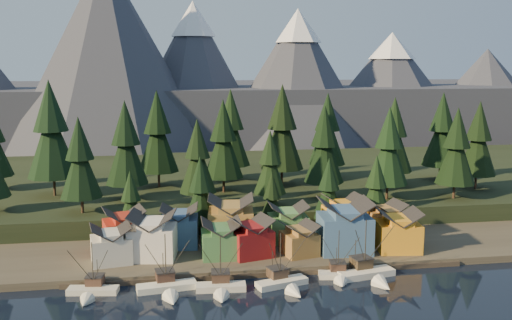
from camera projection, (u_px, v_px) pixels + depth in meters
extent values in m
plane|color=black|center=(286.00, 308.00, 98.01)|extent=(500.00, 500.00, 0.00)
cube|color=#3A342A|center=(251.00, 236.00, 136.84)|extent=(400.00, 50.00, 1.50)
cube|color=black|center=(228.00, 184.00, 185.15)|extent=(420.00, 100.00, 6.00)
cube|color=#463D32|center=(269.00, 271.00, 113.99)|extent=(80.00, 4.00, 1.00)
cube|color=#414454|center=(200.00, 110.00, 329.21)|extent=(560.00, 160.00, 30.00)
cone|color=#414454|center=(107.00, 56.00, 258.80)|extent=(100.00, 100.00, 90.00)
cone|color=#414454|center=(194.00, 75.00, 284.04)|extent=(80.00, 80.00, 72.00)
cone|color=white|center=(193.00, 19.00, 279.49)|extent=(22.40, 22.40, 17.28)
cone|color=#414454|center=(297.00, 79.00, 280.45)|extent=(84.00, 84.00, 68.00)
cone|color=white|center=(298.00, 26.00, 276.15)|extent=(23.52, 23.52, 16.32)
cone|color=#414454|center=(390.00, 88.00, 305.41)|extent=(92.00, 92.00, 58.00)
cone|color=white|center=(392.00, 46.00, 301.74)|extent=(25.76, 25.76, 13.92)
cone|color=#414454|center=(485.00, 93.00, 323.18)|extent=(88.00, 88.00, 50.00)
cube|color=beige|center=(93.00, 291.00, 104.34)|extent=(9.47, 4.13, 1.50)
cone|color=beige|center=(85.00, 303.00, 99.38)|extent=(3.25, 3.50, 2.82)
cube|color=black|center=(93.00, 294.00, 104.43)|extent=(9.70, 4.20, 0.33)
cube|color=#4A3227|center=(95.00, 280.00, 105.75)|extent=(3.39, 3.23, 1.69)
cube|color=#2B2828|center=(95.00, 276.00, 105.59)|extent=(3.60, 3.44, 0.19)
cylinder|color=black|center=(93.00, 265.00, 104.07)|extent=(0.17, 0.17, 8.47)
cylinder|color=black|center=(97.00, 270.00, 107.40)|extent=(0.13, 0.13, 4.14)
cube|color=silver|center=(167.00, 288.00, 105.93)|extent=(11.34, 4.67, 1.67)
cone|color=silver|center=(172.00, 301.00, 100.24)|extent=(3.63, 4.17, 3.13)
cube|color=black|center=(167.00, 291.00, 106.03)|extent=(11.62, 4.76, 0.36)
cube|color=#432C23|center=(165.00, 276.00, 107.56)|extent=(3.75, 3.57, 1.88)
cube|color=#2B2828|center=(165.00, 271.00, 107.38)|extent=(3.98, 3.81, 0.21)
cylinder|color=black|center=(166.00, 259.00, 105.65)|extent=(0.19, 0.19, 9.38)
cylinder|color=black|center=(163.00, 264.00, 109.46)|extent=(0.15, 0.15, 4.59)
cube|color=beige|center=(221.00, 288.00, 105.79)|extent=(9.41, 3.67, 1.64)
cone|color=beige|center=(222.00, 299.00, 100.82)|extent=(3.27, 3.35, 3.07)
cube|color=black|center=(221.00, 291.00, 105.89)|extent=(9.64, 3.74, 0.36)
cube|color=#412D22|center=(221.00, 277.00, 107.18)|extent=(3.47, 3.28, 1.84)
cube|color=#2B2828|center=(220.00, 272.00, 107.01)|extent=(3.69, 3.50, 0.20)
cylinder|color=black|center=(220.00, 259.00, 105.45)|extent=(0.18, 0.18, 9.22)
cylinder|color=black|center=(220.00, 266.00, 108.82)|extent=(0.14, 0.14, 4.51)
cube|color=silver|center=(282.00, 284.00, 107.89)|extent=(10.47, 5.82, 1.61)
cone|color=silver|center=(296.00, 294.00, 103.02)|extent=(3.89, 4.16, 3.03)
cube|color=black|center=(282.00, 287.00, 107.99)|extent=(10.71, 5.94, 0.35)
cube|color=#4C3728|center=(277.00, 273.00, 109.26)|extent=(3.97, 3.84, 1.82)
cube|color=#2B2828|center=(277.00, 268.00, 109.09)|extent=(4.22, 4.09, 0.20)
cylinder|color=black|center=(280.00, 256.00, 107.55)|extent=(0.18, 0.18, 9.08)
cylinder|color=black|center=(272.00, 262.00, 110.86)|extent=(0.14, 0.14, 4.44)
cube|color=white|center=(338.00, 276.00, 111.98)|extent=(8.05, 3.99, 1.50)
cone|color=white|center=(342.00, 284.00, 107.81)|extent=(3.19, 3.04, 2.81)
cube|color=black|center=(338.00, 279.00, 112.07)|extent=(8.24, 4.07, 0.33)
cube|color=#452F25|center=(338.00, 266.00, 113.13)|extent=(3.40, 3.25, 1.69)
cube|color=#2B2828|center=(338.00, 262.00, 112.97)|extent=(3.62, 3.46, 0.19)
cylinder|color=black|center=(339.00, 251.00, 111.63)|extent=(0.17, 0.17, 8.43)
cylinder|color=black|center=(337.00, 257.00, 114.48)|extent=(0.13, 0.13, 4.12)
cube|color=white|center=(366.00, 275.00, 112.46)|extent=(11.76, 5.60, 1.80)
cone|color=white|center=(384.00, 286.00, 106.74)|extent=(4.09, 4.47, 3.38)
cube|color=black|center=(366.00, 278.00, 112.58)|extent=(12.04, 5.71, 0.39)
cube|color=#433424|center=(361.00, 263.00, 114.08)|extent=(4.22, 4.04, 2.03)
cube|color=#2B2828|center=(361.00, 257.00, 113.89)|extent=(4.49, 4.31, 0.23)
cylinder|color=black|center=(365.00, 245.00, 112.11)|extent=(0.20, 0.20, 10.15)
cylinder|color=black|center=(355.00, 252.00, 115.98)|extent=(0.16, 0.16, 4.96)
cube|color=beige|center=(111.00, 250.00, 115.88)|extent=(8.89, 8.10, 5.36)
cube|color=beige|center=(111.00, 234.00, 115.35)|extent=(5.41, 7.34, 1.10)
cube|color=silver|center=(153.00, 242.00, 118.63)|extent=(10.46, 9.59, 6.74)
cube|color=silver|center=(152.00, 223.00, 117.96)|extent=(6.29, 8.80, 1.31)
cube|color=#3D713E|center=(221.00, 244.00, 119.45)|extent=(8.11, 7.58, 5.35)
cube|color=#3D713E|center=(221.00, 229.00, 118.92)|extent=(4.49, 7.39, 1.13)
cube|color=maroon|center=(251.00, 243.00, 119.85)|extent=(9.61, 8.93, 5.69)
cube|color=maroon|center=(251.00, 227.00, 119.29)|extent=(6.06, 7.87, 1.13)
cube|color=olive|center=(299.00, 244.00, 120.70)|extent=(7.97, 7.97, 4.74)
cube|color=olive|center=(299.00, 231.00, 120.23)|extent=(5.03, 7.16, 0.93)
cube|color=#385B86|center=(344.00, 233.00, 122.65)|extent=(11.35, 9.77, 7.92)
cube|color=#385B86|center=(345.00, 212.00, 121.87)|extent=(6.51, 9.26, 1.51)
cube|color=orange|center=(398.00, 236.00, 123.46)|extent=(9.81, 8.84, 6.13)
cube|color=orange|center=(398.00, 220.00, 122.85)|extent=(5.81, 8.19, 1.25)
cube|color=maroon|center=(125.00, 235.00, 123.79)|extent=(9.88, 9.19, 6.52)
cube|color=maroon|center=(124.00, 218.00, 123.15)|extent=(6.18, 8.17, 1.18)
cube|color=#365481|center=(180.00, 232.00, 126.32)|extent=(8.69, 8.23, 6.56)
cube|color=#365481|center=(179.00, 215.00, 125.68)|extent=(5.05, 7.77, 1.13)
cube|color=olive|center=(231.00, 226.00, 128.91)|extent=(10.95, 9.63, 7.50)
cube|color=olive|center=(231.00, 207.00, 128.17)|extent=(6.46, 8.93, 1.41)
cube|color=#4E8246|center=(288.00, 228.00, 129.81)|extent=(8.63, 7.13, 6.04)
cube|color=#4E8246|center=(288.00, 213.00, 129.21)|extent=(4.77, 6.95, 1.20)
cube|color=orange|center=(344.00, 221.00, 134.38)|extent=(9.38, 8.52, 6.73)
cube|color=orange|center=(344.00, 205.00, 133.72)|extent=(5.49, 7.98, 1.22)
cube|color=olive|center=(386.00, 225.00, 132.30)|extent=(8.21, 7.79, 6.11)
cube|color=olive|center=(386.00, 210.00, 131.70)|extent=(4.82, 7.30, 1.06)
cylinder|color=#332319|center=(54.00, 186.00, 155.00)|extent=(0.70, 0.70, 5.54)
cone|color=black|center=(52.00, 142.00, 153.00)|extent=(13.55, 13.55, 19.09)
cone|color=black|center=(50.00, 105.00, 151.36)|extent=(9.24, 9.24, 13.85)
cylinder|color=#332319|center=(82.00, 205.00, 137.20)|extent=(0.70, 0.70, 4.10)
cone|color=black|center=(80.00, 168.00, 135.72)|extent=(10.01, 10.01, 14.11)
cone|color=black|center=(79.00, 138.00, 134.51)|extent=(6.83, 6.83, 10.24)
cylinder|color=#332319|center=(128.00, 191.00, 150.39)|extent=(0.70, 0.70, 4.63)
cone|color=black|center=(126.00, 154.00, 148.72)|extent=(11.31, 11.31, 15.93)
cone|color=black|center=(125.00, 122.00, 147.35)|extent=(7.71, 7.71, 11.56)
cylinder|color=#332319|center=(159.00, 178.00, 166.21)|extent=(0.70, 0.70, 4.95)
cone|color=black|center=(158.00, 142.00, 164.43)|extent=(12.11, 12.11, 17.06)
cone|color=black|center=(157.00, 112.00, 162.96)|extent=(8.26, 8.26, 12.38)
cylinder|color=#332319|center=(198.00, 199.00, 143.51)|extent=(0.70, 0.70, 3.90)
cone|color=black|center=(198.00, 166.00, 142.10)|extent=(9.53, 9.53, 13.43)
cone|color=black|center=(197.00, 138.00, 140.95)|extent=(6.50, 6.50, 9.75)
cylinder|color=#332319|center=(224.00, 184.00, 159.30)|extent=(0.70, 0.70, 4.57)
cone|color=black|center=(223.00, 149.00, 157.65)|extent=(11.18, 11.18, 15.75)
cone|color=black|center=(223.00, 120.00, 156.30)|extent=(7.62, 7.62, 11.43)
cylinder|color=#332319|center=(270.00, 199.00, 144.40)|extent=(0.70, 0.70, 3.38)
cone|color=black|center=(270.00, 171.00, 143.18)|extent=(8.27, 8.27, 11.66)
cone|color=black|center=(270.00, 147.00, 142.18)|extent=(5.64, 5.64, 8.46)
cylinder|color=#332319|center=(282.00, 176.00, 168.86)|extent=(0.70, 0.70, 5.23)
cone|color=black|center=(282.00, 138.00, 166.97)|extent=(12.78, 12.78, 18.01)
cone|color=black|center=(282.00, 107.00, 165.43)|extent=(8.71, 8.71, 13.07)
cylinder|color=#332319|center=(324.00, 189.00, 153.62)|extent=(0.70, 0.70, 4.34)
cone|color=black|center=(324.00, 155.00, 152.06)|extent=(10.61, 10.61, 14.96)
cone|color=black|center=(325.00, 126.00, 150.77)|extent=(7.24, 7.24, 10.85)
cylinder|color=#332319|center=(326.00, 171.00, 179.18)|extent=(0.70, 0.70, 4.71)
cone|color=black|center=(327.00, 138.00, 177.48)|extent=(11.50, 11.50, 16.21)
cone|color=black|center=(328.00, 112.00, 176.09)|extent=(7.84, 7.84, 11.76)
cylinder|color=#332319|center=(387.00, 191.00, 151.24)|extent=(0.70, 0.70, 4.32)
cone|color=black|center=(388.00, 156.00, 149.68)|extent=(10.57, 10.57, 14.89)
cone|color=black|center=(389.00, 127.00, 148.40)|extent=(7.20, 7.20, 10.81)
cylinder|color=#332319|center=(392.00, 178.00, 168.04)|extent=(0.70, 0.70, 4.59)
cone|color=black|center=(393.00, 144.00, 166.39)|extent=(11.22, 11.22, 15.81)
cone|color=black|center=(395.00, 117.00, 165.03)|extent=(7.65, 7.65, 11.48)
cylinder|color=#332319|center=(454.00, 190.00, 152.09)|extent=(0.70, 0.70, 4.28)
cone|color=black|center=(456.00, 156.00, 150.55)|extent=(10.47, 10.47, 14.76)
cone|color=black|center=(458.00, 127.00, 149.28)|extent=(7.14, 7.14, 10.71)
cylinder|color=#332319|center=(440.00, 172.00, 176.66)|extent=(0.70, 0.70, 4.76)
cone|color=black|center=(441.00, 139.00, 174.95)|extent=(11.65, 11.65, 16.41)
cone|color=black|center=(443.00, 111.00, 173.54)|extent=(7.94, 7.94, 11.91)
cylinder|color=#332319|center=(231.00, 172.00, 176.45)|extent=(0.70, 0.70, 4.93)
cone|color=black|center=(231.00, 138.00, 174.67)|extent=(12.06, 12.06, 16.99)
cone|color=black|center=(231.00, 109.00, 173.21)|extent=(8.22, 8.22, 12.33)
cylinder|color=#332319|center=(476.00, 181.00, 163.68)|extent=(0.70, 0.70, 4.44)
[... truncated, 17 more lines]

